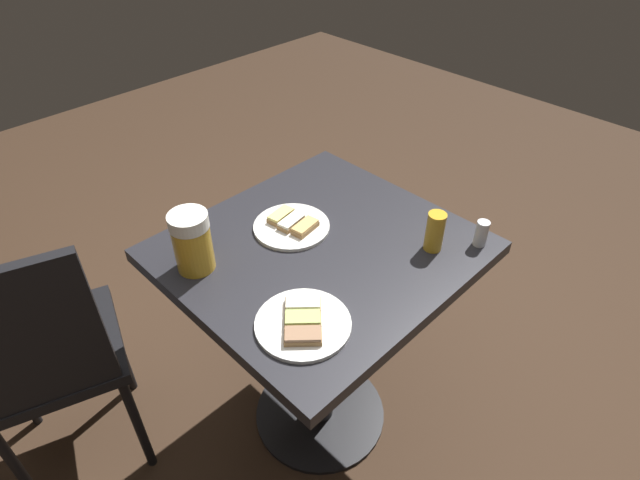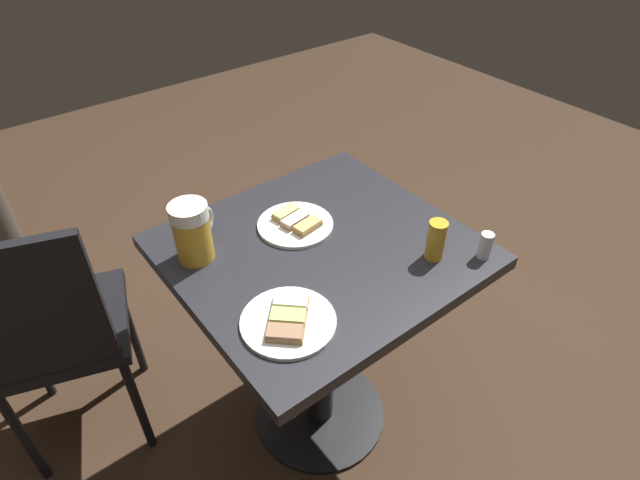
# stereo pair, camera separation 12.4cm
# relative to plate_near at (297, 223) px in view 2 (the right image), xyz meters

# --- Properties ---
(ground_plane) EXTENTS (6.00, 6.00, 0.00)m
(ground_plane) POSITION_rel_plate_near_xyz_m (-0.11, 0.00, -0.76)
(ground_plane) COLOR #382619
(cafe_table) EXTENTS (0.68, 0.73, 0.75)m
(cafe_table) POSITION_rel_plate_near_xyz_m (-0.11, 0.00, -0.19)
(cafe_table) COLOR black
(cafe_table) RESTS_ON ground_plane
(plate_near) EXTENTS (0.20, 0.20, 0.03)m
(plate_near) POSITION_rel_plate_near_xyz_m (0.00, 0.00, 0.00)
(plate_near) COLOR white
(plate_near) RESTS_ON cafe_table
(plate_far) EXTENTS (0.21, 0.21, 0.03)m
(plate_far) POSITION_rel_plate_near_xyz_m (-0.27, 0.22, 0.00)
(plate_far) COLOR white
(plate_far) RESTS_ON cafe_table
(beer_mug) EXTENTS (0.11, 0.13, 0.16)m
(beer_mug) POSITION_rel_plate_near_xyz_m (0.05, 0.27, 0.07)
(beer_mug) COLOR gold
(beer_mug) RESTS_ON cafe_table
(beer_glass_small) EXTENTS (0.05, 0.05, 0.11)m
(beer_glass_small) POSITION_rel_plate_near_xyz_m (-0.32, -0.19, 0.04)
(beer_glass_small) COLOR gold
(beer_glass_small) RESTS_ON cafe_table
(salt_shaker) EXTENTS (0.03, 0.03, 0.07)m
(salt_shaker) POSITION_rel_plate_near_xyz_m (-0.39, -0.29, 0.03)
(salt_shaker) COLOR silver
(salt_shaker) RESTS_ON cafe_table
(cafe_chair) EXTENTS (0.48, 0.48, 0.89)m
(cafe_chair) POSITION_rel_plate_near_xyz_m (0.29, 0.63, -0.25)
(cafe_chair) COLOR black
(cafe_chair) RESTS_ON ground_plane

